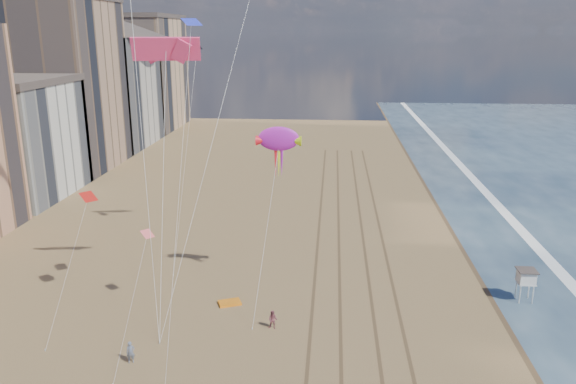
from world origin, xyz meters
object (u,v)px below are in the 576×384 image
object	(u,v)px
kite_flyer_a	(131,352)
lifeguard_stand	(526,277)
grounded_kite	(230,303)
kite_flyer_b	(273,320)
show_kite	(279,139)

from	to	relation	value
kite_flyer_a	lifeguard_stand	bearing A→B (deg)	-0.17
grounded_kite	kite_flyer_b	size ratio (longest dim) A/B	1.21
grounded_kite	show_kite	size ratio (longest dim) A/B	0.12
lifeguard_stand	grounded_kite	world-z (taller)	lifeguard_stand
kite_flyer_a	kite_flyer_b	world-z (taller)	kite_flyer_a
lifeguard_stand	show_kite	size ratio (longest dim) A/B	0.18
grounded_kite	lifeguard_stand	bearing A→B (deg)	-16.47
show_kite	kite_flyer_b	size ratio (longest dim) A/B	10.35
kite_flyer_b	grounded_kite	bearing A→B (deg)	145.99
lifeguard_stand	kite_flyer_a	xyz separation A→B (m)	(-31.51, -12.27, -1.47)
lifeguard_stand	kite_flyer_a	world-z (taller)	lifeguard_stand
grounded_kite	kite_flyer_a	bearing A→B (deg)	-142.25
lifeguard_stand	kite_flyer_a	distance (m)	33.85
kite_flyer_a	kite_flyer_b	bearing A→B (deg)	8.49
kite_flyer_b	kite_flyer_a	bearing A→B (deg)	-141.26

